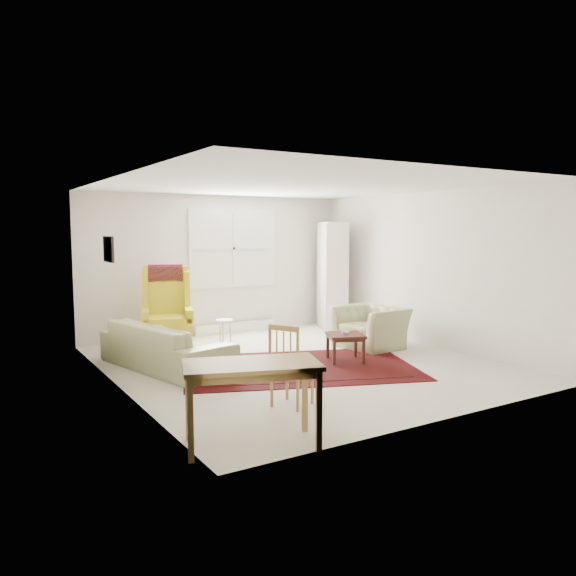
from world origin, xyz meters
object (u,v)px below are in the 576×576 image
stool (224,331)px  cabinet (333,276)px  sofa (166,337)px  desk (252,404)px  wingback_chair (167,307)px  armchair (371,323)px  coffee_table (345,348)px  desk_chair (292,364)px

stool → cabinet: 2.50m
sofa → desk: bearing=160.9°
wingback_chair → stool: bearing=12.6°
sofa → cabinet: cabinet is taller
armchair → stool: bearing=-138.0°
sofa → desk: sofa is taller
sofa → cabinet: 4.08m
sofa → cabinet: (3.80, 1.38, 0.58)m
desk → armchair: bearing=36.8°
wingback_chair → sofa: bearing=-93.0°
wingback_chair → coffee_table: bearing=-33.7°
wingback_chair → cabinet: size_ratio=0.65×
wingback_chair → desk_chair: 3.59m
wingback_chair → stool: size_ratio=3.41×
stool → cabinet: bearing=3.9°
sofa → armchair: size_ratio=2.14×
stool → desk: 4.62m
sofa → armchair: 3.30m
coffee_table → cabinet: (1.48, 2.36, 0.81)m
desk_chair → stool: bearing=-41.3°
armchair → desk: armchair is taller
wingback_chair → desk_chair: bearing=-70.6°
armchair → desk_chair: 3.26m
coffee_table → desk: desk is taller
cabinet → desk: (-4.09, -4.45, -0.64)m
wingback_chair → desk_chair: wingback_chair is taller
stool → desk_chair: (-0.83, -3.50, 0.26)m
wingback_chair → stool: (0.97, -0.08, -0.47)m
cabinet → armchair: bearing=-84.7°
sofa → desk_chair: bearing=-178.7°
armchair → sofa: bearing=-103.6°
wingback_chair → cabinet: cabinet is taller
desk_chair → armchair: bearing=-82.6°
sofa → desk_chair: (0.61, -2.29, 0.02)m
armchair → cabinet: 1.95m
coffee_table → cabinet: 2.90m
stool → desk: desk is taller
wingback_chair → coffee_table: 2.96m
armchair → stool: armchair is taller
sofa → desk_chair: 2.37m
armchair → stool: (-1.83, 1.62, -0.20)m
armchair → cabinet: bearing=157.0°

